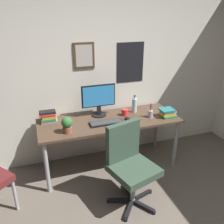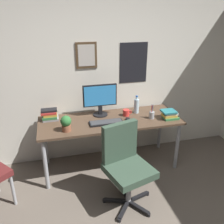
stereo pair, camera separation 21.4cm
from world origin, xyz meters
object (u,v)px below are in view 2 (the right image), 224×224
monitor (100,99)px  coffee_mug_near (126,113)px  book_stack_left (50,115)px  book_stack_right (170,114)px  computer_mouse (128,119)px  office_chair (125,162)px  water_bottle (136,106)px  potted_plant (66,123)px  pen_cup (152,115)px  keyboard (106,122)px

monitor → coffee_mug_near: (0.34, -0.11, -0.20)m
book_stack_left → book_stack_right: size_ratio=1.02×
monitor → computer_mouse: monitor is taller
office_chair → coffee_mug_near: 0.85m
water_bottle → book_stack_left: water_bottle is taller
potted_plant → pen_cup: (1.13, 0.08, -0.05)m
book_stack_left → book_stack_right: book_stack_left is taller
keyboard → computer_mouse: computer_mouse is taller
water_bottle → book_stack_right: (0.37, -0.29, -0.05)m
monitor → office_chair: bearing=-84.0°
monitor → book_stack_left: bearing=179.2°
monitor → pen_cup: monitor is taller
keyboard → pen_cup: pen_cup is taller
coffee_mug_near → book_stack_left: size_ratio=0.58×
monitor → computer_mouse: size_ratio=4.18×
office_chair → monitor: monitor is taller
coffee_mug_near → pen_cup: 0.35m
pen_cup → book_stack_left: bearing=167.5°
pen_cup → book_stack_left: 1.35m
book_stack_left → office_chair: bearing=-49.4°
book_stack_right → water_bottle: bearing=141.3°
keyboard → book_stack_right: book_stack_right is taller
book_stack_right → monitor: bearing=158.6°
monitor → potted_plant: size_ratio=2.36×
keyboard → monitor: bearing=93.8°
office_chair → coffee_mug_near: office_chair is taller
computer_mouse → book_stack_left: bearing=164.4°
monitor → computer_mouse: (0.32, -0.27, -0.22)m
coffee_mug_near → monitor: bearing=161.8°
coffee_mug_near → book_stack_left: 1.02m
keyboard → book_stack_left: size_ratio=1.95×
computer_mouse → book_stack_right: (0.56, -0.08, 0.04)m
computer_mouse → potted_plant: potted_plant is taller
keyboard → book_stack_left: 0.76m
computer_mouse → book_stack_left: book_stack_left is taller
monitor → book_stack_right: (0.87, -0.34, -0.18)m
monitor → keyboard: 0.36m
keyboard → computer_mouse: size_ratio=3.91×
office_chair → computer_mouse: office_chair is taller
water_bottle → monitor: bearing=174.4°
monitor → water_bottle: (0.51, -0.05, -0.13)m
computer_mouse → book_stack_right: book_stack_right is taller
computer_mouse → book_stack_right: bearing=-7.7°
computer_mouse → book_stack_left: size_ratio=0.50×
book_stack_right → office_chair: bearing=-145.0°
coffee_mug_near → computer_mouse: bearing=-98.0°
pen_cup → office_chair: bearing=-132.1°
monitor → potted_plant: 0.63m
office_chair → book_stack_right: office_chair is taller
computer_mouse → book_stack_left: 1.03m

